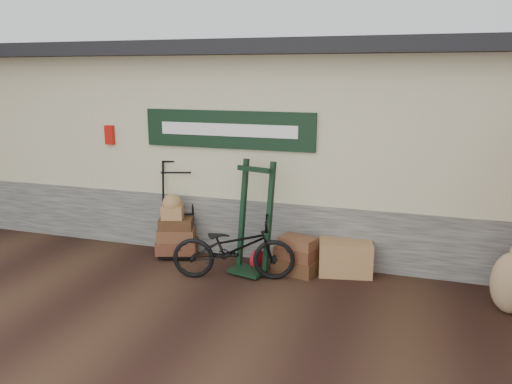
% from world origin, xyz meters
% --- Properties ---
extents(ground, '(80.00, 80.00, 0.00)m').
position_xyz_m(ground, '(0.00, 0.00, 0.00)').
color(ground, black).
rests_on(ground, ground).
extents(station_building, '(14.40, 4.10, 3.20)m').
position_xyz_m(station_building, '(-0.01, 2.74, 1.61)').
color(station_building, '#4C4C47').
rests_on(station_building, ground).
extents(porter_trolley, '(0.87, 0.75, 1.47)m').
position_xyz_m(porter_trolley, '(-1.11, 0.85, 0.73)').
color(porter_trolley, black).
rests_on(porter_trolley, ground).
extents(green_barrow, '(0.67, 0.61, 1.58)m').
position_xyz_m(green_barrow, '(0.24, 0.52, 0.79)').
color(green_barrow, black).
rests_on(green_barrow, ground).
extents(suitcase_stack, '(0.68, 0.52, 0.53)m').
position_xyz_m(suitcase_stack, '(0.82, 0.65, 0.27)').
color(suitcase_stack, '#3B2612').
rests_on(suitcase_stack, ground).
extents(wicker_hamper, '(0.81, 0.61, 0.47)m').
position_xyz_m(wicker_hamper, '(1.49, 0.83, 0.24)').
color(wicker_hamper, olive).
rests_on(wicker_hamper, ground).
extents(bicycle, '(1.00, 1.77, 0.97)m').
position_xyz_m(bicycle, '(0.06, 0.19, 0.49)').
color(bicycle, black).
rests_on(bicycle, ground).
extents(burlap_sack_left, '(0.57, 0.53, 0.75)m').
position_xyz_m(burlap_sack_left, '(3.50, 0.22, 0.37)').
color(burlap_sack_left, olive).
rests_on(burlap_sack_left, ground).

